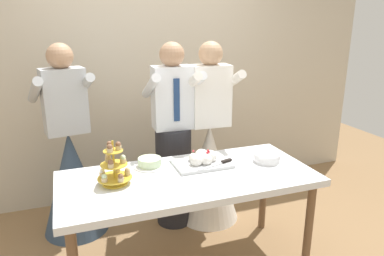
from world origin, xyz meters
name	(u,v)px	position (x,y,z in m)	size (l,w,h in m)	color
rear_wall	(141,59)	(0.00, 1.45, 1.45)	(5.20, 0.10, 2.90)	beige
dessert_table	(189,185)	(0.00, 0.00, 0.70)	(1.80, 0.80, 0.78)	silver
cupcake_stand	(114,168)	(-0.51, 0.04, 0.89)	(0.23, 0.23, 0.31)	gold
main_cake_tray	(202,160)	(0.16, 0.15, 0.82)	(0.43, 0.31, 0.12)	silver
plate_stack	(267,158)	(0.66, 0.04, 0.81)	(0.20, 0.20, 0.07)	white
round_cake	(150,163)	(-0.22, 0.25, 0.81)	(0.24, 0.24, 0.07)	white
person_groom	(173,146)	(0.10, 0.69, 0.75)	(0.47, 0.50, 1.66)	#232328
person_bride	(209,160)	(0.43, 0.66, 0.58)	(0.56, 0.56, 1.66)	white
person_guest	(72,170)	(-0.78, 0.86, 0.58)	(0.57, 0.56, 1.66)	#334760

